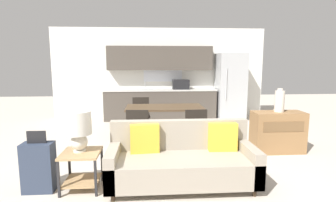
{
  "coord_description": "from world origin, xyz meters",
  "views": [
    {
      "loc": [
        -0.31,
        -3.39,
        1.67
      ],
      "look_at": [
        0.03,
        1.5,
        0.95
      ],
      "focal_mm": 28.0,
      "sensor_mm": 36.0,
      "label": 1
    }
  ],
  "objects_px": {
    "credenza": "(278,132)",
    "suitcase": "(39,167)",
    "table_lamp": "(78,127)",
    "dining_chair_far_left": "(141,113)",
    "vase": "(280,101)",
    "dining_chair_near_left": "(138,128)",
    "dining_table": "(164,110)",
    "side_table": "(81,164)",
    "dining_chair_near_right": "(195,128)",
    "couch": "(181,160)",
    "refrigerator": "(230,86)"
  },
  "relations": [
    {
      "from": "dining_chair_near_left",
      "to": "dining_chair_near_right",
      "type": "relative_size",
      "value": 1.0
    },
    {
      "from": "suitcase",
      "to": "table_lamp",
      "type": "bearing_deg",
      "value": 6.9
    },
    {
      "from": "refrigerator",
      "to": "dining_table",
      "type": "xyz_separation_m",
      "value": [
        -2.08,
        -2.13,
        -0.29
      ]
    },
    {
      "from": "refrigerator",
      "to": "couch",
      "type": "bearing_deg",
      "value": -115.17
    },
    {
      "from": "dining_table",
      "to": "side_table",
      "type": "distance_m",
      "value": 2.44
    },
    {
      "from": "refrigerator",
      "to": "dining_table",
      "type": "bearing_deg",
      "value": -134.32
    },
    {
      "from": "refrigerator",
      "to": "side_table",
      "type": "distance_m",
      "value": 5.39
    },
    {
      "from": "couch",
      "to": "dining_chair_near_right",
      "type": "height_order",
      "value": "couch"
    },
    {
      "from": "dining_chair_near_right",
      "to": "dining_table",
      "type": "bearing_deg",
      "value": -57.83
    },
    {
      "from": "vase",
      "to": "table_lamp",
      "type": "bearing_deg",
      "value": -159.66
    },
    {
      "from": "suitcase",
      "to": "vase",
      "type": "bearing_deg",
      "value": 18.65
    },
    {
      "from": "couch",
      "to": "side_table",
      "type": "distance_m",
      "value": 1.34
    },
    {
      "from": "refrigerator",
      "to": "suitcase",
      "type": "relative_size",
      "value": 2.4
    },
    {
      "from": "credenza",
      "to": "dining_chair_far_left",
      "type": "relative_size",
      "value": 1.12
    },
    {
      "from": "side_table",
      "to": "credenza",
      "type": "height_order",
      "value": "credenza"
    },
    {
      "from": "vase",
      "to": "dining_chair_far_left",
      "type": "height_order",
      "value": "vase"
    },
    {
      "from": "table_lamp",
      "to": "dining_chair_far_left",
      "type": "bearing_deg",
      "value": 75.72
    },
    {
      "from": "couch",
      "to": "dining_chair_far_left",
      "type": "relative_size",
      "value": 2.35
    },
    {
      "from": "table_lamp",
      "to": "dining_chair_near_right",
      "type": "distance_m",
      "value": 2.21
    },
    {
      "from": "dining_chair_near_left",
      "to": "suitcase",
      "type": "height_order",
      "value": "dining_chair_near_left"
    },
    {
      "from": "dining_chair_near_left",
      "to": "dining_chair_near_right",
      "type": "height_order",
      "value": "same"
    },
    {
      "from": "table_lamp",
      "to": "credenza",
      "type": "height_order",
      "value": "table_lamp"
    },
    {
      "from": "dining_chair_near_right",
      "to": "table_lamp",
      "type": "bearing_deg",
      "value": 34.4
    },
    {
      "from": "credenza",
      "to": "suitcase",
      "type": "xyz_separation_m",
      "value": [
        -3.84,
        -1.28,
        -0.05
      ]
    },
    {
      "from": "side_table",
      "to": "dining_chair_near_right",
      "type": "distance_m",
      "value": 2.18
    },
    {
      "from": "side_table",
      "to": "vase",
      "type": "bearing_deg",
      "value": 20.88
    },
    {
      "from": "vase",
      "to": "dining_chair_near_right",
      "type": "height_order",
      "value": "vase"
    },
    {
      "from": "dining_chair_near_left",
      "to": "suitcase",
      "type": "distance_m",
      "value": 1.86
    },
    {
      "from": "couch",
      "to": "vase",
      "type": "height_order",
      "value": "vase"
    },
    {
      "from": "side_table",
      "to": "credenza",
      "type": "bearing_deg",
      "value": 20.67
    },
    {
      "from": "table_lamp",
      "to": "dining_chair_far_left",
      "type": "distance_m",
      "value": 2.93
    },
    {
      "from": "dining_table",
      "to": "table_lamp",
      "type": "xyz_separation_m",
      "value": [
        -1.24,
        -2.06,
        0.15
      ]
    },
    {
      "from": "dining_table",
      "to": "suitcase",
      "type": "height_order",
      "value": "suitcase"
    },
    {
      "from": "refrigerator",
      "to": "dining_chair_far_left",
      "type": "bearing_deg",
      "value": -152.18
    },
    {
      "from": "vase",
      "to": "suitcase",
      "type": "relative_size",
      "value": 0.54
    },
    {
      "from": "couch",
      "to": "dining_chair_far_left",
      "type": "distance_m",
      "value": 2.88
    },
    {
      "from": "credenza",
      "to": "vase",
      "type": "xyz_separation_m",
      "value": [
        0.01,
        0.02,
        0.58
      ]
    },
    {
      "from": "credenza",
      "to": "dining_chair_near_right",
      "type": "bearing_deg",
      "value": 177.28
    },
    {
      "from": "side_table",
      "to": "dining_chair_far_left",
      "type": "bearing_deg",
      "value": 76.28
    },
    {
      "from": "credenza",
      "to": "dining_chair_near_right",
      "type": "distance_m",
      "value": 1.57
    },
    {
      "from": "table_lamp",
      "to": "vase",
      "type": "distance_m",
      "value": 3.56
    },
    {
      "from": "dining_table",
      "to": "dining_chair_near_right",
      "type": "relative_size",
      "value": 1.94
    },
    {
      "from": "dining_chair_far_left",
      "to": "suitcase",
      "type": "bearing_deg",
      "value": -115.66
    },
    {
      "from": "couch",
      "to": "credenza",
      "type": "relative_size",
      "value": 2.09
    },
    {
      "from": "dining_chair_near_left",
      "to": "dining_chair_near_right",
      "type": "distance_m",
      "value": 1.04
    },
    {
      "from": "dining_table",
      "to": "dining_chair_near_left",
      "type": "relative_size",
      "value": 1.94
    },
    {
      "from": "vase",
      "to": "dining_chair_near_left",
      "type": "height_order",
      "value": "vase"
    },
    {
      "from": "side_table",
      "to": "dining_chair_far_left",
      "type": "distance_m",
      "value": 2.93
    },
    {
      "from": "table_lamp",
      "to": "couch",
      "type": "bearing_deg",
      "value": 0.77
    },
    {
      "from": "dining_chair_far_left",
      "to": "suitcase",
      "type": "xyz_separation_m",
      "value": [
        -1.23,
        -2.88,
        -0.14
      ]
    }
  ]
}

